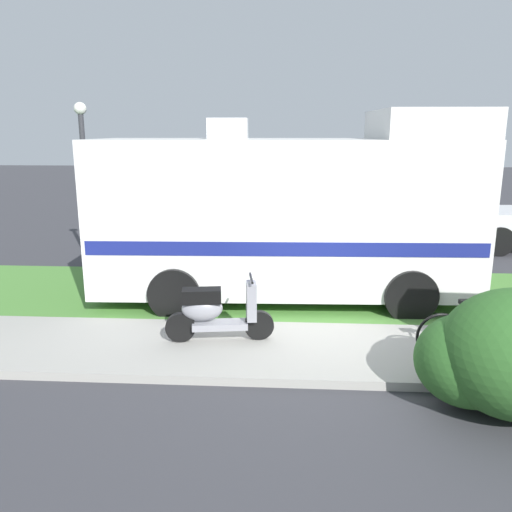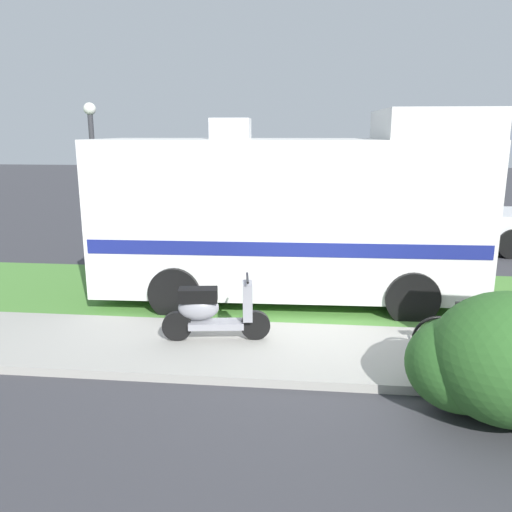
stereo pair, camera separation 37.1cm
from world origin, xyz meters
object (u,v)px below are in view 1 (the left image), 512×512
at_px(motorhome_rv, 290,213).
at_px(bicycle, 477,332).
at_px(scooter, 215,311).
at_px(street_lamp_post, 85,168).

relative_size(motorhome_rv, bicycle, 4.09).
height_order(motorhome_rv, scooter, motorhome_rv).
height_order(scooter, bicycle, scooter).
distance_m(motorhome_rv, scooter, 2.84).
bearing_deg(bicycle, street_lamp_post, 145.49).
bearing_deg(scooter, street_lamp_post, 128.25).
relative_size(scooter, bicycle, 0.95).
distance_m(scooter, bicycle, 3.66).
xyz_separation_m(scooter, street_lamp_post, (-3.64, 4.61, 1.75)).
distance_m(scooter, street_lamp_post, 6.13).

